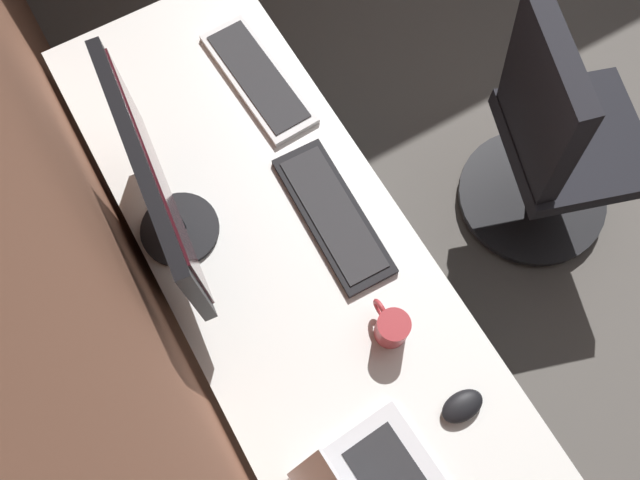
{
  "coord_description": "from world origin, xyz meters",
  "views": [
    {
      "loc": [
        -0.52,
        1.76,
        2.2
      ],
      "look_at": [
        -0.12,
        1.53,
        0.95
      ],
      "focal_mm": 34.71,
      "sensor_mm": 36.0,
      "label": 1
    }
  ],
  "objects": [
    {
      "name": "office_chair",
      "position": [
        -0.06,
        0.64,
        0.46
      ],
      "size": [
        0.56,
        0.6,
        0.97
      ],
      "color": "black",
      "rests_on": "ground"
    },
    {
      "name": "drawer_pedestal",
      "position": [
        0.23,
        1.61,
        0.35
      ],
      "size": [
        0.4,
        0.51,
        0.69
      ],
      "color": "white",
      "rests_on": "ground"
    },
    {
      "name": "floor_plane",
      "position": [
        0.0,
        0.0,
        0.0
      ],
      "size": [
        5.09,
        5.09,
        0.0
      ],
      "primitive_type": "plane",
      "color": "#59544F"
    },
    {
      "name": "mouse_main",
      "position": [
        -0.57,
        1.42,
        0.75
      ],
      "size": [
        0.06,
        0.1,
        0.03
      ],
      "primitive_type": "ellipsoid",
      "color": "black",
      "rests_on": "desk"
    },
    {
      "name": "wall_back",
      "position": [
        0.0,
        1.96,
        1.3
      ],
      "size": [
        4.84,
        0.1,
        2.6
      ],
      "primitive_type": "cube",
      "color": "brown",
      "rests_on": "ground"
    },
    {
      "name": "monitor_primary",
      "position": [
        0.15,
        1.78,
        0.98
      ],
      "size": [
        0.56,
        0.2,
        0.42
      ],
      "color": "black",
      "rests_on": "desk"
    },
    {
      "name": "desk",
      "position": [
        -0.12,
        1.58,
        0.66
      ],
      "size": [
        1.93,
        0.62,
        0.73
      ],
      "color": "white",
      "rests_on": "ground"
    },
    {
      "name": "keyboard_main",
      "position": [
        -0.01,
        1.43,
        0.74
      ],
      "size": [
        0.42,
        0.15,
        0.02
      ],
      "color": "black",
      "rests_on": "desk"
    },
    {
      "name": "keyboard_spare",
      "position": [
        0.45,
        1.4,
        0.74
      ],
      "size": [
        0.43,
        0.16,
        0.02
      ],
      "color": "silver",
      "rests_on": "desk"
    },
    {
      "name": "coffee_mug",
      "position": [
        -0.34,
        1.46,
        0.78
      ],
      "size": [
        0.12,
        0.08,
        0.09
      ],
      "color": "#A53338",
      "rests_on": "desk"
    }
  ]
}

